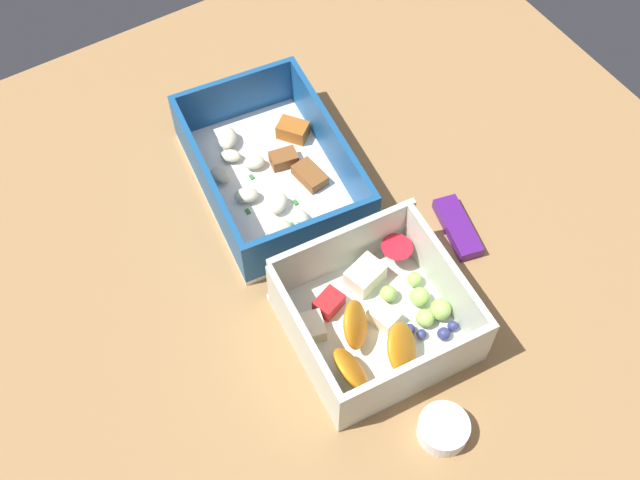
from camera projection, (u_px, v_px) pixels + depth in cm
name	position (u px, v px, depth cm)	size (l,w,h in cm)	color
table_surface	(334.00, 264.00, 75.16)	(80.00, 80.00, 2.00)	#9E7547
pasta_container	(272.00, 171.00, 77.76)	(21.89, 16.28, 6.12)	white
fruit_bowl	(377.00, 316.00, 68.41)	(15.66, 15.94, 6.50)	silver
candy_bar	(458.00, 228.00, 75.60)	(7.00, 2.40, 1.20)	#51197A
paper_cup_liner	(443.00, 429.00, 64.11)	(4.32, 4.32, 1.86)	white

